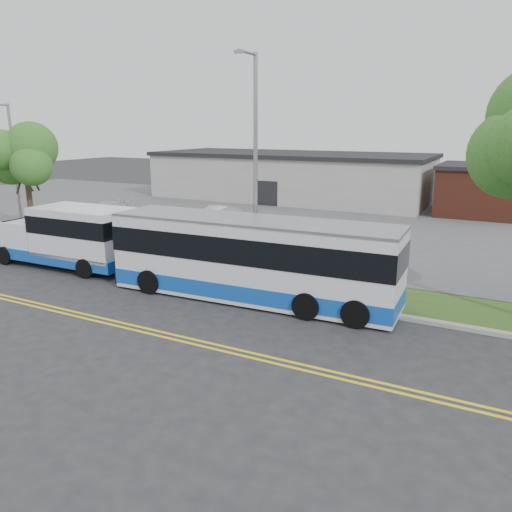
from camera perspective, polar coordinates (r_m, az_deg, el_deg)
The scene contains 18 objects.
ground at distance 21.78m, azimuth -10.55°, elevation -3.58°, with size 140.00×140.00×0.00m, color #28282B.
lane_line_north at distance 19.09m, azimuth -17.70°, elevation -6.66°, with size 70.00×0.12×0.01m, color yellow.
lane_line_south at distance 18.90m, azimuth -18.34°, elevation -6.93°, with size 70.00×0.12×0.01m, color yellow.
curb at distance 22.58m, azimuth -8.84°, elevation -2.64°, with size 80.00×0.30×0.15m, color #9E9B93.
verge at distance 24.00m, azimuth -6.30°, elevation -1.59°, with size 80.00×3.30×0.10m, color #30531B.
parking_lot at distance 36.22m, azimuth 6.22°, elevation 3.93°, with size 80.00×25.00×0.10m, color #4C4C4F.
commercial_building at distance 47.36m, azimuth 3.98°, elevation 9.09°, with size 25.40×10.40×4.35m.
brick_wing at distance 42.50m, azimuth 24.35°, elevation 6.91°, with size 6.30×7.30×3.90m.
tree_west at distance 31.63m, azimuth -24.94°, elevation 10.41°, with size 4.40×4.40×6.91m.
streetlight_near at distance 21.41m, azimuth -0.15°, elevation 10.66°, with size 0.35×1.53×9.50m.
streetlight_far at distance 36.19m, azimuth -25.99°, elevation 9.63°, with size 0.35×1.53×8.00m.
shuttle_bus at distance 25.76m, azimuth -20.25°, elevation 2.25°, with size 7.88×2.83×2.99m.
transit_bus at distance 19.68m, azimuth -0.48°, elevation -0.33°, with size 11.76×3.26×3.23m.
pedestrian at distance 25.72m, azimuth -8.57°, elevation 1.51°, with size 0.62×0.41×1.70m, color black.
parked_car_a at distance 34.27m, azimuth -4.58°, elevation 4.57°, with size 1.40×4.00×1.32m, color silver.
parked_car_b at distance 38.78m, azimuth -16.82°, elevation 5.06°, with size 1.65×4.06×1.18m, color silver.
grocery_bag_left at distance 25.86m, azimuth -9.37°, elevation -0.02°, with size 0.32×0.32×0.32m, color white.
grocery_bag_right at distance 25.91m, azimuth -7.65°, elevation 0.07°, with size 0.32×0.32×0.32m, color white.
Camera 1 is at (12.97, -16.16, 6.70)m, focal length 35.00 mm.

